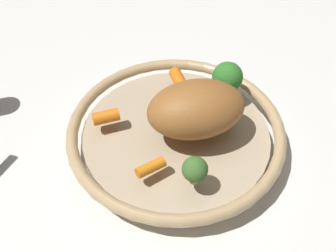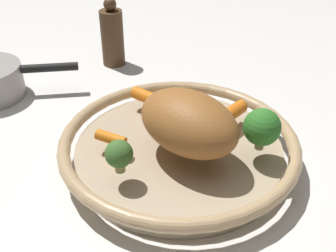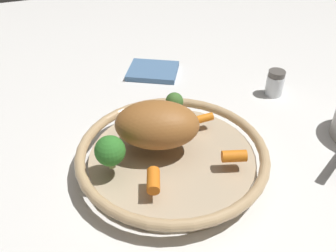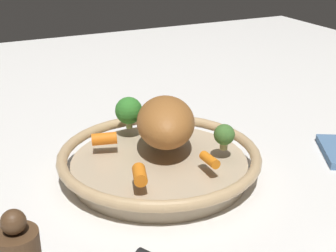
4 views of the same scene
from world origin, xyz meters
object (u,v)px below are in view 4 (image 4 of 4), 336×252
baby_carrot_left (140,175)px  baby_carrot_back (104,139)px  roast_chicken_piece (166,122)px  baby_carrot_near_rim (210,160)px  serving_bowl (159,162)px  broccoli_floret_edge (224,135)px  broccoli_floret_small (129,111)px

baby_carrot_left → baby_carrot_back: size_ratio=0.96×
roast_chicken_piece → baby_carrot_back: bearing=66.9°
baby_carrot_left → roast_chicken_piece: bearing=-41.5°
baby_carrot_near_rim → serving_bowl: bearing=31.5°
broccoli_floret_edge → broccoli_floret_small: size_ratio=0.75×
baby_carrot_near_rim → baby_carrot_left: baby_carrot_left is taller
roast_chicken_piece → broccoli_floret_edge: 0.10m
roast_chicken_piece → broccoli_floret_small: roast_chicken_piece is taller
baby_carrot_near_rim → broccoli_floret_small: broccoli_floret_small is taller
serving_bowl → baby_carrot_near_rim: (-0.08, -0.05, 0.03)m
serving_bowl → baby_carrot_back: (0.06, 0.08, 0.03)m
baby_carrot_left → baby_carrot_back: baby_carrot_back is taller
roast_chicken_piece → broccoli_floret_small: (0.09, 0.03, -0.01)m
roast_chicken_piece → baby_carrot_back: (0.04, 0.10, -0.03)m
serving_bowl → baby_carrot_left: 0.12m
roast_chicken_piece → baby_carrot_near_rim: (-0.11, -0.03, -0.03)m
serving_bowl → broccoli_floret_edge: size_ratio=7.71×
serving_bowl → broccoli_floret_edge: (-0.05, -0.10, 0.05)m
baby_carrot_left → broccoli_floret_small: broccoli_floret_small is taller
baby_carrot_near_rim → baby_carrot_back: 0.20m
baby_carrot_left → broccoli_floret_edge: size_ratio=0.92×
serving_bowl → broccoli_floret_small: broccoli_floret_small is taller
baby_carrot_left → broccoli_floret_edge: broccoli_floret_edge is taller
roast_chicken_piece → baby_carrot_near_rim: roast_chicken_piece is taller
serving_bowl → baby_carrot_left: baby_carrot_left is taller
baby_carrot_back → broccoli_floret_small: bearing=-52.4°
serving_bowl → baby_carrot_left: size_ratio=8.38×
broccoli_floret_edge → baby_carrot_near_rim: bearing=127.6°
roast_chicken_piece → serving_bowl: bearing=132.9°
roast_chicken_piece → baby_carrot_back: 0.11m
roast_chicken_piece → broccoli_floret_small: bearing=19.2°
broccoli_floret_small → baby_carrot_back: bearing=127.6°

